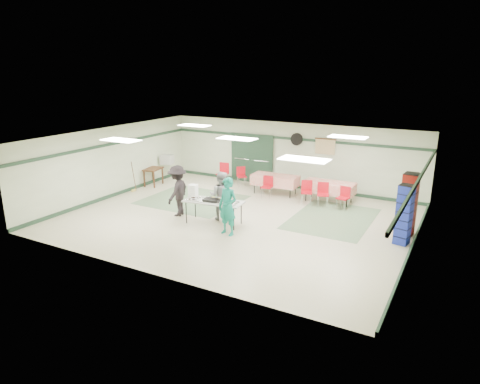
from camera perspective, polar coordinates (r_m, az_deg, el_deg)
The scene contains 42 objects.
floor at distance 14.29m, azimuth -0.39°, elevation -3.53°, with size 11.00×11.00×0.00m, color beige.
ceiling at distance 13.62m, azimuth -0.41°, elevation 7.23°, with size 11.00×11.00×0.00m, color white.
wall_back at distance 17.86m, azimuth 6.66°, elevation 4.88°, with size 11.00×11.00×0.00m, color beige.
wall_front at distance 10.37m, azimuth -12.62°, elevation -3.79°, with size 11.00×11.00×0.00m, color beige.
wall_left at distance 17.18m, azimuth -16.68°, elevation 3.86°, with size 9.00×9.00×0.00m, color beige.
wall_right at distance 12.30m, azimuth 22.61°, elevation -1.50°, with size 9.00×9.00×0.00m, color beige.
trim_back at distance 17.71m, azimuth 6.70°, elevation 7.09°, with size 11.00×0.06×0.10m, color #203B2A.
baseboard_back at distance 18.13m, azimuth 6.49°, elevation 0.87°, with size 11.00×0.06×0.12m, color #203B2A.
trim_left at distance 17.04m, azimuth -16.80°, elevation 6.15°, with size 9.00×0.06×0.10m, color #203B2A.
baseboard_left at distance 17.47m, azimuth -16.27°, elevation -0.28°, with size 9.00×0.06×0.12m, color #203B2A.
trim_right at distance 12.12m, azimuth 22.82°, elevation 1.68°, with size 9.00×0.06×0.10m, color #203B2A.
baseboard_right at distance 12.73m, azimuth 21.84°, elevation -7.02°, with size 9.00×0.06×0.12m, color #203B2A.
green_patch_a at distance 16.36m, azimuth -6.35°, elevation -1.03°, with size 3.50×3.00×0.01m, color gray.
green_patch_b at distance 14.59m, azimuth 12.20°, elevation -3.48°, with size 2.50×3.50×0.01m, color gray.
double_door_left at distance 18.79m, azimuth 0.33°, elevation 4.62°, with size 0.90×0.06×2.10m, color #989B98.
double_door_right at distance 18.36m, azimuth 2.94°, elevation 4.33°, with size 0.90×0.06×2.10m, color #989B98.
door_frame at distance 18.55m, azimuth 1.58°, elevation 4.47°, with size 2.00×0.03×2.15m, color #203B2A.
wall_fan at distance 17.57m, azimuth 7.57°, elevation 6.99°, with size 0.50×0.50×0.10m, color black.
scroll_banner at distance 17.22m, azimuth 11.29°, elevation 5.95°, with size 0.80×0.02×0.60m, color #D5C485.
serving_table at distance 13.62m, azimuth -3.55°, elevation -1.37°, with size 1.99×0.99×0.76m.
sheet_tray_right at distance 13.32m, azimuth -1.64°, elevation -1.51°, with size 0.58×0.44×0.02m, color silver.
sheet_tray_mid at distance 13.72m, azimuth -3.59°, elevation -1.01°, with size 0.57×0.43×0.02m, color silver.
sheet_tray_left at distance 13.75m, azimuth -5.80°, elevation -1.03°, with size 0.53×0.40×0.02m, color silver.
baking_pan at distance 13.57m, azimuth -3.79°, elevation -1.09°, with size 0.52×0.32×0.08m, color black.
foam_box_stack at distance 14.05m, azimuth -6.27°, elevation 0.17°, with size 0.26×0.24×0.41m, color white.
volunteer_teal at distance 12.69m, azimuth -1.65°, elevation -1.95°, with size 0.64×0.42×1.75m, color #138271.
volunteer_grey at distance 13.97m, azimuth -2.56°, elevation -0.50°, with size 0.79×0.62×1.63m, color gray.
volunteer_dark at distance 14.49m, azimuth -8.32°, elevation 0.17°, with size 1.12×0.64×1.73m, color black.
dining_table_a at distance 16.22m, azimuth 11.79°, elevation 0.65°, with size 1.87×0.84×0.77m.
dining_table_b at distance 16.96m, azimuth 4.69°, elevation 1.62°, with size 1.84×0.87×0.77m.
chair_a at distance 15.72m, azimuth 11.00°, elevation 0.04°, with size 0.51×0.51×0.86m.
chair_b at distance 15.91m, azimuth 8.88°, elevation 0.33°, with size 0.51×0.51×0.86m.
chair_c at distance 15.52m, azimuth 13.69°, elevation -0.46°, with size 0.44×0.44×0.81m.
chair_d at distance 16.50m, azimuth 3.67°, elevation 1.02°, with size 0.45×0.45×0.84m.
chair_loose_a at distance 18.13m, azimuth 0.18°, elevation 2.38°, with size 0.53×0.53×0.80m.
chair_loose_b at distance 18.35m, azimuth -2.24°, elevation 2.79°, with size 0.48×0.48×0.93m.
crate_stack_blue_a at distance 13.62m, azimuth 21.59°, elevation -1.50°, with size 0.37×0.37×1.90m, color #1B2AA2.
crate_stack_red at distance 13.55m, azimuth 21.55°, elevation -1.60°, with size 0.42×0.42×1.89m, color maroon.
crate_stack_blue_b at distance 12.83m, azimuth 21.04°, elevation -2.86°, with size 0.38×0.38×1.74m, color #1B2AA2.
printer_table at distance 18.49m, azimuth -11.50°, elevation 2.80°, with size 0.72×0.97×0.74m.
office_printer at distance 19.14m, azimuth -9.72°, elevation 4.29°, with size 0.51×0.44×0.40m, color #B0B0AB.
broom at distance 17.74m, azimuth -13.99°, elevation 2.07°, with size 0.03×0.03×1.23m, color brown.
Camera 1 is at (6.55, -11.75, 4.83)m, focal length 32.00 mm.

